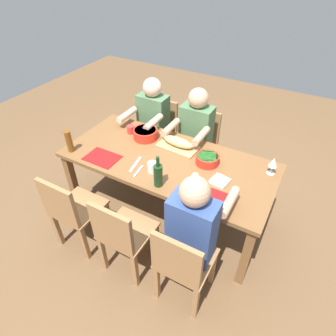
{
  "coord_description": "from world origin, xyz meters",
  "views": [
    {
      "loc": [
        1.04,
        -1.86,
        2.35
      ],
      "look_at": [
        0.0,
        0.0,
        0.63
      ],
      "focal_mm": 30.4,
      "sensor_mm": 36.0,
      "label": 1
    }
  ],
  "objects_px": {
    "dining_table": "(168,165)",
    "diner_far_left": "(152,121)",
    "chair_far_center": "(200,142)",
    "wine_glass": "(273,163)",
    "serving_bowl_salad": "(145,133)",
    "wine_bottle": "(158,175)",
    "napkin_stack": "(220,181)",
    "cup_far_left": "(131,129)",
    "diner_far_center": "(194,134)",
    "chair_near_right": "(182,263)",
    "diner_near_right": "(194,227)",
    "cutting_board": "(178,147)",
    "beer_bottle": "(69,141)",
    "chair_near_left": "(71,210)",
    "serving_bowl_greens": "(207,159)",
    "chair_near_center": "(122,234)",
    "chair_far_left": "(160,130)",
    "cup_near_center": "(152,167)",
    "bread_loaf": "(178,142)"
  },
  "relations": [
    {
      "from": "chair_near_left",
      "to": "diner_far_left",
      "type": "distance_m",
      "value": 1.38
    },
    {
      "from": "cup_far_left",
      "to": "cup_near_center",
      "type": "bearing_deg",
      "value": -39.43
    },
    {
      "from": "diner_far_center",
      "to": "chair_near_right",
      "type": "height_order",
      "value": "diner_far_center"
    },
    {
      "from": "cup_far_left",
      "to": "napkin_stack",
      "type": "distance_m",
      "value": 1.15
    },
    {
      "from": "napkin_stack",
      "to": "cup_far_left",
      "type": "bearing_deg",
      "value": 165.73
    },
    {
      "from": "diner_near_right",
      "to": "serving_bowl_salad",
      "type": "relative_size",
      "value": 4.76
    },
    {
      "from": "diner_far_left",
      "to": "bread_loaf",
      "type": "bearing_deg",
      "value": -34.88
    },
    {
      "from": "cup_far_left",
      "to": "dining_table",
      "type": "bearing_deg",
      "value": -20.46
    },
    {
      "from": "chair_near_left",
      "to": "cup_near_center",
      "type": "xyz_separation_m",
      "value": [
        0.52,
        0.54,
        0.31
      ]
    },
    {
      "from": "serving_bowl_salad",
      "to": "chair_far_center",
      "type": "bearing_deg",
      "value": 56.21
    },
    {
      "from": "chair_far_center",
      "to": "napkin_stack",
      "type": "relative_size",
      "value": 6.07
    },
    {
      "from": "cutting_board",
      "to": "napkin_stack",
      "type": "height_order",
      "value": "napkin_stack"
    },
    {
      "from": "chair_far_center",
      "to": "wine_glass",
      "type": "height_order",
      "value": "wine_glass"
    },
    {
      "from": "diner_near_right",
      "to": "napkin_stack",
      "type": "xyz_separation_m",
      "value": [
        -0.0,
        0.52,
        0.05
      ]
    },
    {
      "from": "diner_far_center",
      "to": "wine_glass",
      "type": "distance_m",
      "value": 0.96
    },
    {
      "from": "diner_far_left",
      "to": "cup_near_center",
      "type": "relative_size",
      "value": 12.35
    },
    {
      "from": "diner_far_center",
      "to": "diner_far_left",
      "type": "distance_m",
      "value": 0.55
    },
    {
      "from": "cup_far_left",
      "to": "serving_bowl_salad",
      "type": "bearing_deg",
      "value": -2.51
    },
    {
      "from": "chair_near_right",
      "to": "cutting_board",
      "type": "distance_m",
      "value": 1.16
    },
    {
      "from": "beer_bottle",
      "to": "diner_near_right",
      "type": "bearing_deg",
      "value": -9.62
    },
    {
      "from": "beer_bottle",
      "to": "cup_near_center",
      "type": "xyz_separation_m",
      "value": [
        0.85,
        0.11,
        -0.06
      ]
    },
    {
      "from": "cutting_board",
      "to": "dining_table",
      "type": "bearing_deg",
      "value": -88.63
    },
    {
      "from": "chair_near_center",
      "to": "cup_near_center",
      "type": "distance_m",
      "value": 0.62
    },
    {
      "from": "chair_near_left",
      "to": "serving_bowl_greens",
      "type": "distance_m",
      "value": 1.3
    },
    {
      "from": "chair_near_center",
      "to": "chair_near_left",
      "type": "bearing_deg",
      "value": 180.0
    },
    {
      "from": "bread_loaf",
      "to": "diner_near_right",
      "type": "bearing_deg",
      "value": -55.27
    },
    {
      "from": "diner_far_center",
      "to": "wine_bottle",
      "type": "relative_size",
      "value": 4.14
    },
    {
      "from": "dining_table",
      "to": "serving_bowl_greens",
      "type": "distance_m",
      "value": 0.39
    },
    {
      "from": "dining_table",
      "to": "diner_far_left",
      "type": "height_order",
      "value": "diner_far_left"
    },
    {
      "from": "chair_near_right",
      "to": "napkin_stack",
      "type": "relative_size",
      "value": 6.07
    },
    {
      "from": "beer_bottle",
      "to": "cutting_board",
      "type": "bearing_deg",
      "value": 32.32
    },
    {
      "from": "diner_far_center",
      "to": "chair_near_center",
      "type": "relative_size",
      "value": 1.41
    },
    {
      "from": "serving_bowl_salad",
      "to": "napkin_stack",
      "type": "xyz_separation_m",
      "value": [
        0.92,
        -0.27,
        -0.04
      ]
    },
    {
      "from": "chair_near_center",
      "to": "beer_bottle",
      "type": "xyz_separation_m",
      "value": [
        -0.88,
        0.43,
        0.37
      ]
    },
    {
      "from": "bread_loaf",
      "to": "cup_near_center",
      "type": "distance_m",
      "value": 0.44
    },
    {
      "from": "diner_far_center",
      "to": "chair_far_left",
      "type": "distance_m",
      "value": 0.62
    },
    {
      "from": "chair_near_right",
      "to": "chair_near_left",
      "type": "height_order",
      "value": "same"
    },
    {
      "from": "cup_far_left",
      "to": "chair_near_right",
      "type": "bearing_deg",
      "value": -41.38
    },
    {
      "from": "diner_near_right",
      "to": "cutting_board",
      "type": "bearing_deg",
      "value": 124.73
    },
    {
      "from": "diner_far_center",
      "to": "cup_far_left",
      "type": "distance_m",
      "value": 0.69
    },
    {
      "from": "cutting_board",
      "to": "napkin_stack",
      "type": "bearing_deg",
      "value": -27.09
    },
    {
      "from": "beer_bottle",
      "to": "cup_far_left",
      "type": "bearing_deg",
      "value": 60.56
    },
    {
      "from": "chair_near_right",
      "to": "chair_near_center",
      "type": "relative_size",
      "value": 1.0
    },
    {
      "from": "serving_bowl_salad",
      "to": "wine_bottle",
      "type": "bearing_deg",
      "value": -48.97
    },
    {
      "from": "cup_near_center",
      "to": "wine_glass",
      "type": "bearing_deg",
      "value": 27.83
    },
    {
      "from": "dining_table",
      "to": "chair_near_left",
      "type": "xyz_separation_m",
      "value": [
        -0.55,
        -0.77,
        -0.18
      ]
    },
    {
      "from": "chair_near_right",
      "to": "diner_far_left",
      "type": "distance_m",
      "value": 1.76
    },
    {
      "from": "chair_far_left",
      "to": "cutting_board",
      "type": "bearing_deg",
      "value": -45.98
    },
    {
      "from": "serving_bowl_salad",
      "to": "wine_glass",
      "type": "height_order",
      "value": "wine_glass"
    },
    {
      "from": "diner_near_right",
      "to": "napkin_stack",
      "type": "bearing_deg",
      "value": 90.52
    }
  ]
}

